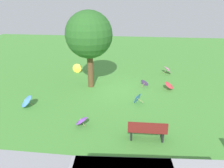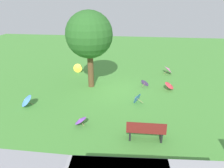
{
  "view_description": "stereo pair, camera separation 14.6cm",
  "coord_description": "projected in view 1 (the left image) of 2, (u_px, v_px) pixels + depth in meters",
  "views": [
    {
      "loc": [
        -1.67,
        12.17,
        5.5
      ],
      "look_at": [
        -0.32,
        0.56,
        0.6
      ],
      "focal_mm": 33.08,
      "sensor_mm": 36.0,
      "label": 1
    },
    {
      "loc": [
        -1.81,
        12.15,
        5.5
      ],
      "look_at": [
        -0.32,
        0.56,
        0.6
      ],
      "focal_mm": 33.08,
      "sensor_mm": 36.0,
      "label": 2
    }
  ],
  "objects": [
    {
      "name": "parasol_blue_2",
      "position": [
        136.0,
        98.0,
        11.55
      ],
      "size": [
        0.71,
        0.74,
        0.65
      ],
      "color": "tan",
      "rests_on": "ground"
    },
    {
      "name": "parasol_yellow_0",
      "position": [
        77.0,
        68.0,
        16.25
      ],
      "size": [
        0.73,
        0.64,
        0.72
      ],
      "color": "tan",
      "rests_on": "ground"
    },
    {
      "name": "ground",
      "position": [
        108.0,
        89.0,
        13.45
      ],
      "size": [
        40.0,
        40.0,
        0.0
      ],
      "primitive_type": "plane",
      "color": "#478C38"
    },
    {
      "name": "shade_tree",
      "position": [
        89.0,
        35.0,
        12.55
      ],
      "size": [
        2.91,
        2.91,
        4.88
      ],
      "color": "brown",
      "rests_on": "ground"
    },
    {
      "name": "park_bench",
      "position": [
        147.0,
        130.0,
        8.46
      ],
      "size": [
        1.61,
        0.52,
        0.9
      ],
      "color": "maroon",
      "rests_on": "ground"
    },
    {
      "name": "parasol_pink_1",
      "position": [
        168.0,
        69.0,
        16.04
      ],
      "size": [
        0.82,
        0.92,
        0.7
      ],
      "color": "tan",
      "rests_on": "ground"
    },
    {
      "name": "parasol_purple_0",
      "position": [
        81.0,
        120.0,
        9.47
      ],
      "size": [
        0.64,
        0.67,
        0.51
      ],
      "color": "tan",
      "rests_on": "ground"
    },
    {
      "name": "parasol_purple_1",
      "position": [
        145.0,
        82.0,
        13.8
      ],
      "size": [
        0.71,
        0.67,
        0.55
      ],
      "color": "tan",
      "rests_on": "ground"
    },
    {
      "name": "parasol_red_0",
      "position": [
        170.0,
        85.0,
        13.16
      ],
      "size": [
        0.78,
        0.8,
        0.59
      ],
      "color": "tan",
      "rests_on": "ground"
    },
    {
      "name": "parasol_blue_0",
      "position": [
        25.0,
        101.0,
        11.1
      ],
      "size": [
        0.95,
        0.97,
        0.69
      ],
      "color": "tan",
      "rests_on": "ground"
    }
  ]
}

